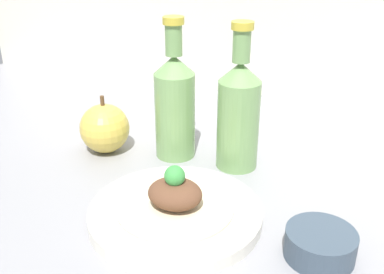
{
  "coord_description": "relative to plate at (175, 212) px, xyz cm",
  "views": [
    {
      "loc": [
        11.35,
        -51.33,
        37.43
      ],
      "look_at": [
        -10.79,
        6.14,
        8.61
      ],
      "focal_mm": 42.0,
      "sensor_mm": 36.0,
      "label": 1
    }
  ],
  "objects": [
    {
      "name": "dipping_bowl",
      "position": [
        19.84,
        -0.8,
        0.62
      ],
      "size": [
        8.82,
        8.82,
        3.65
      ],
      "color": "#384756",
      "rests_on": "ground_plane"
    },
    {
      "name": "apple",
      "position": [
        -20.33,
        15.31,
        3.29
      ],
      "size": [
        8.96,
        8.96,
        10.68
      ],
      "color": "gold",
      "rests_on": "ground_plane"
    },
    {
      "name": "cider_bottle_left",
      "position": [
        -7.82,
        18.51,
        8.67
      ],
      "size": [
        7.04,
        7.04,
        24.61
      ],
      "color": "#729E5B",
      "rests_on": "ground_plane"
    },
    {
      "name": "ground_plane",
      "position": [
        9.73,
        3.12,
        -3.2
      ],
      "size": [
        180.0,
        110.0,
        4.0
      ],
      "primitive_type": "cube",
      "color": "gray"
    },
    {
      "name": "plated_food",
      "position": [
        0.0,
        0.0,
        2.52
      ],
      "size": [
        16.51,
        16.51,
        6.61
      ],
      "color": "beige",
      "rests_on": "plate"
    },
    {
      "name": "plate",
      "position": [
        0.0,
        0.0,
        0.0
      ],
      "size": [
        24.32,
        24.32,
        2.26
      ],
      "color": "silver",
      "rests_on": "ground_plane"
    },
    {
      "name": "cider_bottle_right",
      "position": [
        3.58,
        18.51,
        8.67
      ],
      "size": [
        7.04,
        7.04,
        24.61
      ],
      "color": "#729E5B",
      "rests_on": "ground_plane"
    }
  ]
}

